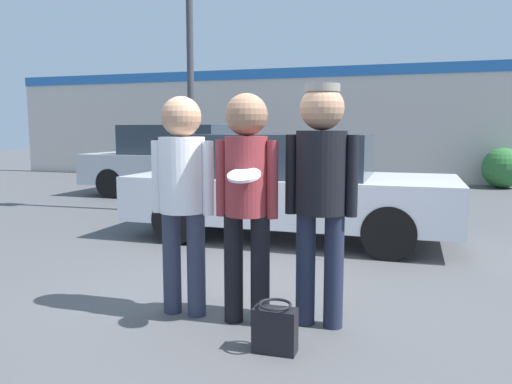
# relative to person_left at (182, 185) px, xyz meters

# --- Properties ---
(ground_plane) EXTENTS (56.00, 56.00, 0.00)m
(ground_plane) POSITION_rel_person_left_xyz_m (0.44, 0.34, -1.08)
(ground_plane) COLOR #4C4C4F
(storefront_building) EXTENTS (24.00, 0.22, 3.35)m
(storefront_building) POSITION_rel_person_left_xyz_m (0.44, 11.33, 0.63)
(storefront_building) COLOR beige
(storefront_building) RESTS_ON ground
(person_left) EXTENTS (0.54, 0.37, 1.78)m
(person_left) POSITION_rel_person_left_xyz_m (0.00, 0.00, 0.00)
(person_left) COLOR #2D3347
(person_left) RESTS_ON ground
(person_middle_with_frisbee) EXTENTS (0.50, 0.52, 1.79)m
(person_middle_with_frisbee) POSITION_rel_person_left_xyz_m (0.56, -0.03, -0.00)
(person_middle_with_frisbee) COLOR black
(person_middle_with_frisbee) RESTS_ON ground
(person_right) EXTENTS (0.55, 0.38, 1.86)m
(person_right) POSITION_rel_person_left_xyz_m (1.11, 0.09, 0.06)
(person_right) COLOR #1E2338
(person_right) RESTS_ON ground
(parked_car_near) EXTENTS (4.44, 1.89, 1.45)m
(parked_car_near) POSITION_rel_person_left_xyz_m (0.13, 3.15, -0.35)
(parked_car_near) COLOR silver
(parked_car_near) RESTS_ON ground
(parked_car_far) EXTENTS (4.38, 1.94, 1.62)m
(parked_car_far) POSITION_rel_person_left_xyz_m (-3.31, 6.80, -0.28)
(parked_car_far) COLOR #B7BABF
(parked_car_far) RESTS_ON ground
(shrub) EXTENTS (1.05, 1.05, 1.05)m
(shrub) POSITION_rel_person_left_xyz_m (4.01, 10.62, -0.56)
(shrub) COLOR #2D6B33
(shrub) RESTS_ON ground
(handbag) EXTENTS (0.30, 0.23, 0.35)m
(handbag) POSITION_rel_person_left_xyz_m (0.91, -0.47, -0.91)
(handbag) COLOR black
(handbag) RESTS_ON ground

